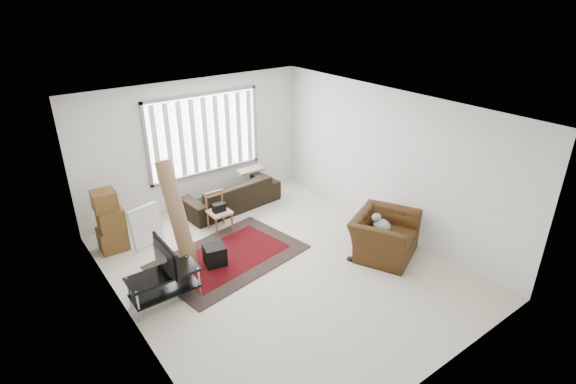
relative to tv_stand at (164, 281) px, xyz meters
name	(u,v)px	position (x,y,z in m)	size (l,w,h in m)	color
room	(264,161)	(1.98, 0.23, 1.38)	(6.00, 6.02, 2.71)	beige
persian_rug	(229,257)	(1.37, 0.50, -0.37)	(2.74, 2.06, 0.02)	black
tv_stand	(164,281)	(0.00, 0.00, 0.00)	(1.04, 0.47, 0.52)	black
tv	(161,259)	(0.00, 0.00, 0.39)	(0.85, 0.11, 0.49)	black
subwoofer	(215,255)	(1.07, 0.44, -0.18)	(0.34, 0.34, 0.34)	black
moving_boxes	(110,223)	(-0.15, 1.98, 0.16)	(0.48, 0.45, 1.15)	brown
white_flatpack	(146,226)	(0.40, 1.79, 0.00)	(0.59, 0.09, 0.75)	silver
rolled_rug	(177,214)	(0.68, 0.93, 0.53)	(0.27, 0.27, 1.81)	brown
sofa	(231,190)	(2.41, 2.17, 0.03)	(2.10, 0.91, 0.81)	black
side_chair	(219,210)	(1.74, 1.48, 0.04)	(0.40, 0.40, 0.75)	tan
armchair	(384,233)	(3.62, -1.04, 0.05)	(1.47, 1.40, 0.85)	#3B220C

